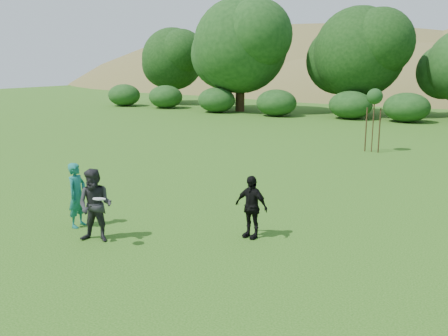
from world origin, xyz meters
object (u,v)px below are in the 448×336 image
object	(u,v)px
player_teal	(77,195)
player_grey	(95,206)
player_black	(251,207)
sapling	(375,98)

from	to	relation	value
player_teal	player_grey	world-z (taller)	player_grey
player_black	sapling	xyz separation A→B (m)	(-0.60, 12.70, 1.68)
player_black	sapling	distance (m)	12.83
player_teal	player_black	world-z (taller)	player_teal
player_black	player_grey	bearing A→B (deg)	-137.53
player_teal	sapling	world-z (taller)	sapling
player_teal	player_black	size ratio (longest dim) A/B	1.09
player_teal	player_grey	size ratio (longest dim) A/B	0.96
sapling	player_black	bearing A→B (deg)	-87.28
player_grey	sapling	xyz separation A→B (m)	(2.29, 14.75, 1.58)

